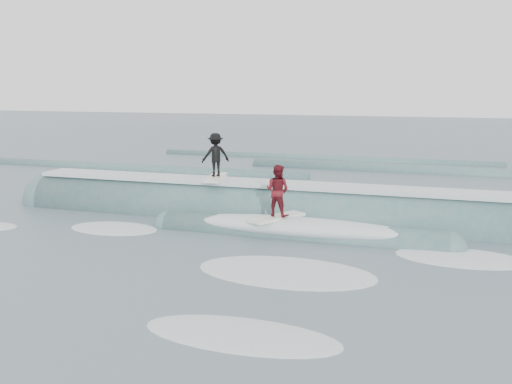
% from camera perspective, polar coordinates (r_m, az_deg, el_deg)
% --- Properties ---
extents(ground, '(160.00, 160.00, 0.00)m').
position_cam_1_polar(ground, '(15.92, -4.59, -6.40)').
color(ground, '#40515E').
rests_on(ground, ground).
extents(breaking_wave, '(20.48, 4.01, 2.47)m').
position_cam_1_polar(breaking_wave, '(20.17, 1.24, -2.64)').
color(breaking_wave, '#3C6666').
rests_on(breaking_wave, ground).
extents(surfer_black, '(1.16, 2.07, 1.67)m').
position_cam_1_polar(surfer_black, '(20.75, -4.06, 3.50)').
color(surfer_black, white).
rests_on(surfer_black, ground).
extents(surfer_red, '(1.48, 2.00, 1.73)m').
position_cam_1_polar(surfer_red, '(17.84, 2.16, -0.18)').
color(surfer_red, white).
rests_on(surfer_red, ground).
extents(whitewater, '(17.13, 8.60, 0.10)m').
position_cam_1_polar(whitewater, '(15.24, -1.78, -7.14)').
color(whitewater, silver).
rests_on(whitewater, ground).
extents(far_swells, '(39.81, 8.65, 0.80)m').
position_cam_1_polar(far_swells, '(32.85, 5.10, 2.34)').
color(far_swells, '#3C6666').
rests_on(far_swells, ground).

